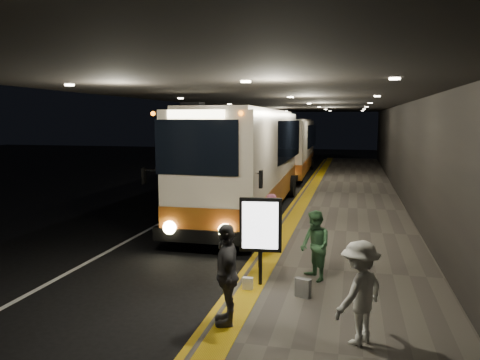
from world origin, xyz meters
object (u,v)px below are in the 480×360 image
at_px(coach_main, 248,165).
at_px(passenger_waiting_grey, 227,274).
at_px(passenger_waiting_green, 315,246).
at_px(passenger_waiting_white, 360,292).
at_px(bag_polka, 303,288).
at_px(info_sign, 261,227).
at_px(stanchion_post, 259,246).
at_px(coach_second, 291,149).
at_px(bag_plain, 248,284).
at_px(passenger_boarding, 273,222).

distance_m(coach_main, passenger_waiting_grey, 10.62).
bearing_deg(coach_main, passenger_waiting_green, -69.20).
distance_m(passenger_waiting_white, bag_polka, 2.14).
height_order(info_sign, stanchion_post, info_sign).
bearing_deg(coach_second, info_sign, -85.94).
distance_m(passenger_waiting_grey, bag_polka, 2.06).
height_order(bag_plain, stanchion_post, stanchion_post).
relative_size(passenger_waiting_green, passenger_waiting_grey, 0.87).
bearing_deg(passenger_waiting_green, passenger_waiting_grey, -60.31).
relative_size(passenger_waiting_green, info_sign, 0.82).
xyz_separation_m(passenger_boarding, passenger_waiting_white, (2.24, -4.97, 0.05)).
xyz_separation_m(passenger_boarding, bag_plain, (0.00, -3.10, -0.65)).
height_order(coach_main, bag_polka, coach_main).
relative_size(passenger_waiting_green, passenger_waiting_white, 0.93).
relative_size(passenger_waiting_white, stanchion_post, 1.53).
distance_m(coach_second, passenger_waiting_white, 24.01).
bearing_deg(bag_plain, passenger_waiting_green, 35.63).
relative_size(coach_main, passenger_boarding, 8.20).
distance_m(passenger_boarding, bag_polka, 3.49).
bearing_deg(bag_polka, coach_main, 109.42).
bearing_deg(coach_second, passenger_waiting_white, -81.62).
bearing_deg(info_sign, coach_second, 90.07).
height_order(coach_main, passenger_boarding, coach_main).
height_order(passenger_waiting_white, bag_polka, passenger_waiting_white).
xyz_separation_m(coach_second, passenger_waiting_white, (4.21, -23.63, -0.75)).
xyz_separation_m(passenger_waiting_white, bag_plain, (-2.24, 1.87, -0.70)).
height_order(passenger_waiting_green, info_sign, info_sign).
xyz_separation_m(bag_plain, info_sign, (0.20, 0.34, 1.16)).
xyz_separation_m(bag_polka, bag_plain, (-1.18, 0.14, -0.06)).
height_order(passenger_boarding, bag_polka, passenger_boarding).
xyz_separation_m(passenger_waiting_green, stanchion_post, (-1.37, 0.54, -0.23)).
height_order(passenger_boarding, bag_plain, passenger_boarding).
xyz_separation_m(passenger_boarding, bag_polka, (1.18, -3.24, -0.59)).
relative_size(coach_second, passenger_waiting_green, 7.39).
bearing_deg(stanchion_post, passenger_waiting_white, -55.71).
distance_m(coach_second, info_sign, 21.52).
bearing_deg(coach_main, passenger_boarding, -72.89).
distance_m(passenger_boarding, passenger_waiting_grey, 4.78).
xyz_separation_m(passenger_waiting_green, info_sign, (-1.12, -0.60, 0.51)).
bearing_deg(passenger_waiting_white, bag_polka, -113.59).
distance_m(coach_main, stanchion_post, 7.58).
bearing_deg(bag_polka, passenger_waiting_grey, -127.35).
height_order(coach_second, bag_polka, coach_second).
bearing_deg(passenger_waiting_green, info_sign, -95.37).
relative_size(coach_second, stanchion_post, 10.55).
relative_size(bag_plain, stanchion_post, 0.24).
bearing_deg(coach_second, coach_main, -91.64).
xyz_separation_m(coach_main, passenger_boarding, (1.95, -5.63, -0.98)).
relative_size(coach_second, passenger_waiting_grey, 6.46).
bearing_deg(passenger_boarding, stanchion_post, 157.46).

